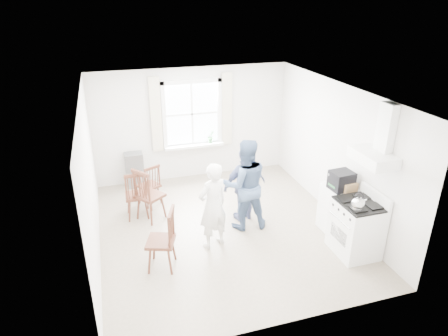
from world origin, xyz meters
TOP-DOWN VIEW (x-y plane):
  - room_shell at (0.00, 0.00)m, footprint 4.62×5.12m
  - window_assembly at (0.00, 2.45)m, footprint 1.88×0.24m
  - range_hood at (2.07, -1.35)m, footprint 0.45×0.76m
  - shelf_unit at (-1.40, 2.33)m, footprint 0.40×0.30m
  - gas_stove at (1.91, -1.35)m, footprint 0.68×0.76m
  - kettle at (1.75, -1.52)m, footprint 0.21×0.21m
  - low_cabinet at (1.98, -0.65)m, footprint 0.50×0.55m
  - stereo_stack at (1.94, -0.73)m, footprint 0.40×0.36m
  - cardboard_box at (2.02, -0.85)m, footprint 0.28×0.22m
  - windsor_chair_a at (-1.15, 1.30)m, footprint 0.51×0.50m
  - windsor_chair_b at (-1.49, 0.83)m, footprint 0.44×0.43m
  - windsor_chair_c at (-1.18, -0.83)m, footprint 0.56×0.56m
  - person_left at (-0.33, -0.45)m, footprint 0.74×0.74m
  - person_mid at (0.40, -0.02)m, footprint 0.93×0.93m
  - person_right at (0.49, 0.24)m, footprint 0.96×0.96m
  - potted_plant at (0.41, 2.36)m, footprint 0.20×0.20m
  - windsor_chair_d at (-1.34, 0.71)m, footprint 0.63×0.64m

SIDE VIEW (x-z plane):
  - shelf_unit at x=-1.40m, z-range 0.00..0.80m
  - low_cabinet at x=1.98m, z-range 0.00..0.90m
  - gas_stove at x=1.91m, z-range -0.08..1.04m
  - windsor_chair_a at x=-1.15m, z-range 0.10..1.01m
  - windsor_chair_b at x=-1.49m, z-range 0.11..1.12m
  - windsor_chair_c at x=-1.18m, z-range 0.12..1.17m
  - windsor_chair_d at x=-1.34m, z-range 0.12..1.21m
  - person_right at x=0.49m, z-range 0.00..1.46m
  - person_left at x=-0.33m, z-range 0.00..1.56m
  - person_mid at x=0.40m, z-range 0.00..1.75m
  - cardboard_box at x=2.02m, z-range 0.90..1.07m
  - potted_plant at x=0.41m, z-range 0.85..1.16m
  - kettle at x=1.75m, z-range 0.90..1.20m
  - stereo_stack at x=1.94m, z-range 0.90..1.24m
  - room_shell at x=0.00m, z-range -0.02..2.62m
  - window_assembly at x=0.00m, z-range 0.61..2.31m
  - range_hood at x=2.07m, z-range 1.43..2.37m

